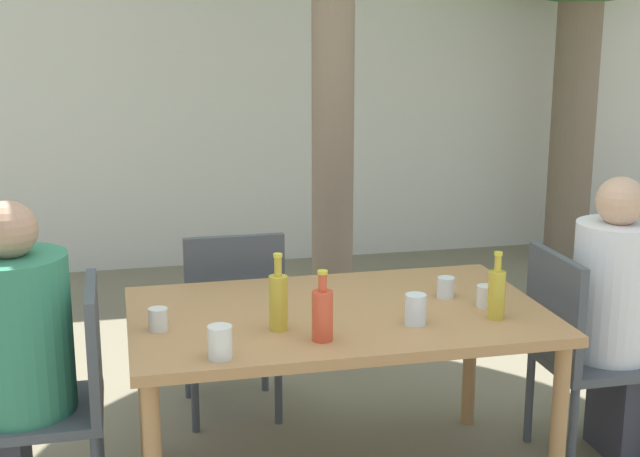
# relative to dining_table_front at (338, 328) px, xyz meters

# --- Properties ---
(cafe_building_wall) EXTENTS (10.00, 0.08, 2.80)m
(cafe_building_wall) POSITION_rel_dining_table_front_xyz_m (0.00, 3.41, 0.73)
(cafe_building_wall) COLOR silver
(cafe_building_wall) RESTS_ON ground_plane
(dining_table_front) EXTENTS (1.57, 0.96, 0.74)m
(dining_table_front) POSITION_rel_dining_table_front_xyz_m (0.00, 0.00, 0.00)
(dining_table_front) COLOR #B27F4C
(dining_table_front) RESTS_ON ground_plane
(patio_chair_0) EXTENTS (0.44, 0.44, 0.90)m
(patio_chair_0) POSITION_rel_dining_table_front_xyz_m (-1.02, 0.00, -0.16)
(patio_chair_0) COLOR #474C51
(patio_chair_0) RESTS_ON ground_plane
(patio_chair_1) EXTENTS (0.44, 0.44, 0.90)m
(patio_chair_1) POSITION_rel_dining_table_front_xyz_m (1.02, 0.00, -0.16)
(patio_chair_1) COLOR #474C51
(patio_chair_1) RESTS_ON ground_plane
(patio_chair_2) EXTENTS (0.44, 0.44, 0.90)m
(patio_chair_2) POSITION_rel_dining_table_front_xyz_m (-0.31, 0.71, -0.16)
(patio_chair_2) COLOR #474C51
(patio_chair_2) RESTS_ON ground_plane
(person_seated_1) EXTENTS (0.57, 0.34, 1.21)m
(person_seated_1) POSITION_rel_dining_table_front_xyz_m (1.25, -0.00, -0.13)
(person_seated_1) COLOR #383842
(person_seated_1) RESTS_ON ground_plane
(oil_cruet_0) EXTENTS (0.06, 0.06, 0.25)m
(oil_cruet_0) POSITION_rel_dining_table_front_xyz_m (0.55, -0.22, 0.17)
(oil_cruet_0) COLOR gold
(oil_cruet_0) RESTS_ON dining_table_front
(soda_bottle_1) EXTENTS (0.07, 0.07, 0.25)m
(soda_bottle_1) POSITION_rel_dining_table_front_xyz_m (-0.13, -0.30, 0.17)
(soda_bottle_1) COLOR #DB4C2D
(soda_bottle_1) RESTS_ON dining_table_front
(oil_cruet_2) EXTENTS (0.07, 0.07, 0.28)m
(oil_cruet_2) POSITION_rel_dining_table_front_xyz_m (-0.26, -0.16, 0.18)
(oil_cruet_2) COLOR gold
(oil_cruet_2) RESTS_ON dining_table_front
(drinking_glass_0) EXTENTS (0.07, 0.07, 0.08)m
(drinking_glass_0) POSITION_rel_dining_table_front_xyz_m (0.46, 0.06, 0.11)
(drinking_glass_0) COLOR white
(drinking_glass_0) RESTS_ON dining_table_front
(drinking_glass_1) EXTENTS (0.07, 0.07, 0.08)m
(drinking_glass_1) POSITION_rel_dining_table_front_xyz_m (-0.68, -0.07, 0.11)
(drinking_glass_1) COLOR silver
(drinking_glass_1) RESTS_ON dining_table_front
(drinking_glass_2) EXTENTS (0.08, 0.08, 0.11)m
(drinking_glass_2) POSITION_rel_dining_table_front_xyz_m (-0.49, -0.38, 0.13)
(drinking_glass_2) COLOR silver
(drinking_glass_2) RESTS_ON dining_table_front
(drinking_glass_3) EXTENTS (0.07, 0.07, 0.08)m
(drinking_glass_3) POSITION_rel_dining_table_front_xyz_m (0.56, -0.09, 0.12)
(drinking_glass_3) COLOR silver
(drinking_glass_3) RESTS_ON dining_table_front
(drinking_glass_4) EXTENTS (0.08, 0.08, 0.11)m
(drinking_glass_4) POSITION_rel_dining_table_front_xyz_m (0.24, -0.21, 0.13)
(drinking_glass_4) COLOR white
(drinking_glass_4) RESTS_ON dining_table_front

